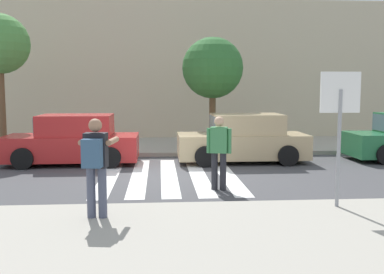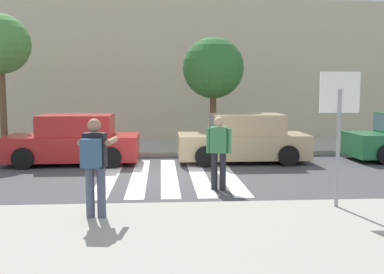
{
  "view_description": "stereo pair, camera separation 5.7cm",
  "coord_description": "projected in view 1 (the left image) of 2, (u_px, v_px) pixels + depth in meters",
  "views": [
    {
      "loc": [
        -0.26,
        -11.84,
        2.39
      ],
      "look_at": [
        0.6,
        -0.2,
        1.1
      ],
      "focal_mm": 42.0,
      "sensor_mm": 36.0,
      "label": 1
    },
    {
      "loc": [
        -0.21,
        -11.85,
        2.39
      ],
      "look_at": [
        0.6,
        -0.2,
        1.1
      ],
      "focal_mm": 42.0,
      "sensor_mm": 36.0,
      "label": 2
    }
  ],
  "objects": [
    {
      "name": "crosswalk_stripe_3",
      "position": [
        198.0,
        175.0,
        12.28
      ],
      "size": [
        0.44,
        5.2,
        0.01
      ],
      "primitive_type": "cube",
      "color": "silver",
      "rests_on": "ground"
    },
    {
      "name": "pedestrian_crossing",
      "position": [
        219.0,
        149.0,
        10.43
      ],
      "size": [
        0.56,
        0.33,
        1.72
      ],
      "color": "#232328",
      "rests_on": "ground"
    },
    {
      "name": "parked_car_tan",
      "position": [
        243.0,
        140.0,
        14.4
      ],
      "size": [
        4.1,
        1.92,
        1.55
      ],
      "color": "tan",
      "rests_on": "ground"
    },
    {
      "name": "street_tree_center",
      "position": [
        213.0,
        68.0,
        16.22
      ],
      "size": [
        2.21,
        2.21,
        4.06
      ],
      "color": "brown",
      "rests_on": "sidewalk_far"
    },
    {
      "name": "crosswalk_stripe_0",
      "position": [
        110.0,
        176.0,
        12.1
      ],
      "size": [
        0.44,
        5.2,
        0.01
      ],
      "primitive_type": "cube",
      "color": "silver",
      "rests_on": "ground"
    },
    {
      "name": "sidewalk_far",
      "position": [
        166.0,
        146.0,
        17.96
      ],
      "size": [
        60.0,
        4.8,
        0.14
      ],
      "primitive_type": "cube",
      "color": "#9E998C",
      "rests_on": "ground"
    },
    {
      "name": "crosswalk_stripe_2",
      "position": [
        169.0,
        176.0,
        12.22
      ],
      "size": [
        0.44,
        5.2,
        0.01
      ],
      "primitive_type": "cube",
      "color": "silver",
      "rests_on": "ground"
    },
    {
      "name": "photographer_with_backpack",
      "position": [
        96.0,
        159.0,
        7.68
      ],
      "size": [
        0.66,
        0.89,
        1.72
      ],
      "color": "#474C60",
      "rests_on": "sidewalk_near"
    },
    {
      "name": "stop_sign",
      "position": [
        340.0,
        109.0,
        8.36
      ],
      "size": [
        0.76,
        0.08,
        2.54
      ],
      "color": "gray",
      "rests_on": "sidewalk_near"
    },
    {
      "name": "crosswalk_stripe_1",
      "position": [
        139.0,
        176.0,
        12.16
      ],
      "size": [
        0.44,
        5.2,
        0.01
      ],
      "primitive_type": "cube",
      "color": "silver",
      "rests_on": "ground"
    },
    {
      "name": "building_facade_far",
      "position": [
        164.0,
        72.0,
        21.98
      ],
      "size": [
        56.0,
        4.0,
        6.31
      ],
      "primitive_type": "cube",
      "color": "beige",
      "rests_on": "ground"
    },
    {
      "name": "sidewalk_near",
      "position": [
        180.0,
        266.0,
        5.87
      ],
      "size": [
        60.0,
        6.0,
        0.14
      ],
      "primitive_type": "cube",
      "color": "#9E998C",
      "rests_on": "ground"
    },
    {
      "name": "crosswalk_stripe_4",
      "position": [
        227.0,
        175.0,
        12.34
      ],
      "size": [
        0.44,
        5.2,
        0.01
      ],
      "primitive_type": "cube",
      "color": "silver",
      "rests_on": "ground"
    },
    {
      "name": "parked_car_red",
      "position": [
        73.0,
        141.0,
        14.01
      ],
      "size": [
        4.1,
        1.92,
        1.55
      ],
      "color": "red",
      "rests_on": "ground"
    },
    {
      "name": "ground_plane",
      "position": [
        169.0,
        177.0,
        12.02
      ],
      "size": [
        120.0,
        120.0,
        0.0
      ],
      "primitive_type": "plane",
      "color": "#424244"
    }
  ]
}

